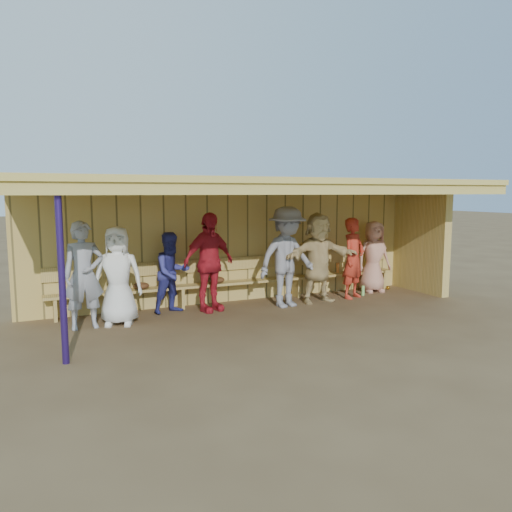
{
  "coord_description": "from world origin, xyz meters",
  "views": [
    {
      "loc": [
        -3.99,
        -8.28,
        2.26
      ],
      "look_at": [
        0.0,
        0.35,
        1.05
      ],
      "focal_mm": 35.0,
      "sensor_mm": 36.0,
      "label": 1
    }
  ],
  "objects_px": {
    "player_b": "(118,276)",
    "player_d": "(209,262)",
    "player_g": "(353,258)",
    "player_e": "(287,257)",
    "bench": "(241,277)",
    "player_a": "(84,275)",
    "player_f": "(318,258)",
    "player_h": "(374,257)",
    "player_c": "(172,273)"
  },
  "relations": [
    {
      "from": "player_g",
      "to": "player_d",
      "type": "bearing_deg",
      "value": 153.59
    },
    {
      "from": "player_b",
      "to": "player_d",
      "type": "bearing_deg",
      "value": 28.39
    },
    {
      "from": "player_a",
      "to": "player_c",
      "type": "bearing_deg",
      "value": 12.7
    },
    {
      "from": "player_h",
      "to": "player_g",
      "type": "bearing_deg",
      "value": -149.68
    },
    {
      "from": "player_a",
      "to": "player_f",
      "type": "height_order",
      "value": "player_f"
    },
    {
      "from": "player_f",
      "to": "player_h",
      "type": "height_order",
      "value": "player_f"
    },
    {
      "from": "player_h",
      "to": "bench",
      "type": "relative_size",
      "value": 0.21
    },
    {
      "from": "player_e",
      "to": "bench",
      "type": "distance_m",
      "value": 1.13
    },
    {
      "from": "player_f",
      "to": "bench",
      "type": "bearing_deg",
      "value": 152.7
    },
    {
      "from": "player_f",
      "to": "bench",
      "type": "xyz_separation_m",
      "value": [
        -1.45,
        0.69,
        -0.4
      ]
    },
    {
      "from": "player_d",
      "to": "player_h",
      "type": "height_order",
      "value": "player_d"
    },
    {
      "from": "player_b",
      "to": "player_h",
      "type": "height_order",
      "value": "player_b"
    },
    {
      "from": "player_b",
      "to": "player_e",
      "type": "xyz_separation_m",
      "value": [
        3.27,
        -0.0,
        0.15
      ]
    },
    {
      "from": "player_e",
      "to": "player_d",
      "type": "bearing_deg",
      "value": 160.35
    },
    {
      "from": "player_d",
      "to": "player_g",
      "type": "distance_m",
      "value": 3.22
    },
    {
      "from": "player_b",
      "to": "player_f",
      "type": "xyz_separation_m",
      "value": [
        4.06,
        0.1,
        0.08
      ]
    },
    {
      "from": "player_b",
      "to": "player_e",
      "type": "bearing_deg",
      "value": 18.87
    },
    {
      "from": "player_b",
      "to": "player_e",
      "type": "height_order",
      "value": "player_e"
    },
    {
      "from": "player_f",
      "to": "player_e",
      "type": "bearing_deg",
      "value": -174.33
    },
    {
      "from": "player_c",
      "to": "player_h",
      "type": "height_order",
      "value": "player_h"
    },
    {
      "from": "player_e",
      "to": "bench",
      "type": "xyz_separation_m",
      "value": [
        -0.66,
        0.79,
        -0.47
      ]
    },
    {
      "from": "player_e",
      "to": "bench",
      "type": "relative_size",
      "value": 0.26
    },
    {
      "from": "player_c",
      "to": "player_f",
      "type": "height_order",
      "value": "player_f"
    },
    {
      "from": "player_b",
      "to": "bench",
      "type": "height_order",
      "value": "player_b"
    },
    {
      "from": "player_e",
      "to": "player_g",
      "type": "relative_size",
      "value": 1.15
    },
    {
      "from": "player_e",
      "to": "player_a",
      "type": "bearing_deg",
      "value": 171.27
    },
    {
      "from": "bench",
      "to": "player_d",
      "type": "bearing_deg",
      "value": -150.11
    },
    {
      "from": "player_h",
      "to": "bench",
      "type": "xyz_separation_m",
      "value": [
        -3.16,
        0.31,
        -0.28
      ]
    },
    {
      "from": "player_c",
      "to": "bench",
      "type": "height_order",
      "value": "player_c"
    },
    {
      "from": "player_a",
      "to": "player_h",
      "type": "relative_size",
      "value": 1.11
    },
    {
      "from": "player_h",
      "to": "bench",
      "type": "bearing_deg",
      "value": -179.05
    },
    {
      "from": "player_a",
      "to": "player_f",
      "type": "distance_m",
      "value": 4.61
    },
    {
      "from": "player_d",
      "to": "player_f",
      "type": "xyz_separation_m",
      "value": [
        2.31,
        -0.19,
        -0.02
      ]
    },
    {
      "from": "player_c",
      "to": "player_e",
      "type": "bearing_deg",
      "value": -28.63
    },
    {
      "from": "player_e",
      "to": "player_f",
      "type": "relative_size",
      "value": 1.07
    },
    {
      "from": "player_f",
      "to": "player_d",
      "type": "bearing_deg",
      "value": 173.43
    },
    {
      "from": "player_b",
      "to": "player_a",
      "type": "bearing_deg",
      "value": -160.67
    },
    {
      "from": "player_d",
      "to": "player_e",
      "type": "distance_m",
      "value": 1.56
    },
    {
      "from": "player_g",
      "to": "bench",
      "type": "distance_m",
      "value": 2.46
    },
    {
      "from": "player_e",
      "to": "player_f",
      "type": "distance_m",
      "value": 0.8
    },
    {
      "from": "bench",
      "to": "player_e",
      "type": "bearing_deg",
      "value": -50.14
    },
    {
      "from": "player_a",
      "to": "player_f",
      "type": "xyz_separation_m",
      "value": [
        4.61,
        0.1,
        0.03
      ]
    },
    {
      "from": "player_h",
      "to": "player_b",
      "type": "bearing_deg",
      "value": -168.75
    },
    {
      "from": "player_d",
      "to": "player_g",
      "type": "height_order",
      "value": "player_d"
    },
    {
      "from": "player_e",
      "to": "player_g",
      "type": "height_order",
      "value": "player_e"
    },
    {
      "from": "player_a",
      "to": "player_g",
      "type": "distance_m",
      "value": 5.51
    },
    {
      "from": "player_c",
      "to": "player_d",
      "type": "xyz_separation_m",
      "value": [
        0.67,
        -0.18,
        0.18
      ]
    },
    {
      "from": "player_f",
      "to": "player_c",
      "type": "bearing_deg",
      "value": 171.12
    },
    {
      "from": "player_b",
      "to": "player_d",
      "type": "relative_size",
      "value": 0.9
    },
    {
      "from": "player_g",
      "to": "player_a",
      "type": "bearing_deg",
      "value": 157.9
    }
  ]
}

